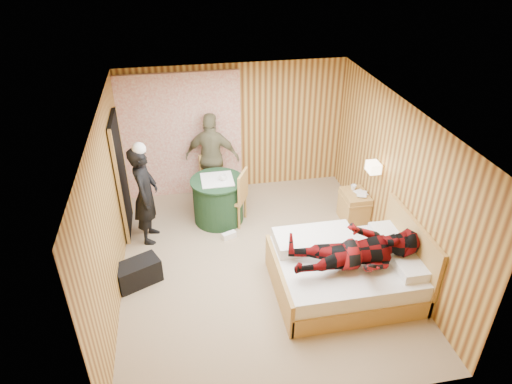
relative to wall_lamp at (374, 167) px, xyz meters
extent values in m
cube|color=#9E8268|center=(-1.92, -0.45, -1.30)|extent=(4.20, 5.00, 0.01)
cube|color=white|center=(-1.92, -0.45, 1.20)|extent=(4.20, 5.00, 0.01)
cube|color=gold|center=(-1.92, 2.05, -0.05)|extent=(4.20, 0.02, 2.50)
cube|color=gold|center=(-4.02, -0.45, -0.05)|extent=(0.02, 5.00, 2.50)
cube|color=gold|center=(0.18, -0.45, -0.05)|extent=(0.02, 5.00, 2.50)
cube|color=white|center=(-2.92, 1.98, -0.10)|extent=(2.20, 0.08, 2.40)
cube|color=black|center=(-3.98, 0.95, -0.28)|extent=(0.06, 0.90, 2.05)
cylinder|color=gold|center=(0.08, 0.00, 0.00)|extent=(0.18, 0.04, 0.04)
cube|color=beige|center=(0.00, 0.00, 0.00)|extent=(0.18, 0.24, 0.16)
cube|color=tan|center=(-0.82, -1.23, -1.15)|extent=(1.95, 1.56, 0.29)
cube|color=white|center=(-0.82, -1.23, -0.89)|extent=(1.89, 1.50, 0.24)
cube|color=tan|center=(-1.80, -1.23, -1.03)|extent=(0.06, 1.56, 0.55)
cube|color=tan|center=(0.14, -1.23, -0.76)|extent=(0.06, 1.56, 1.07)
cube|color=white|center=(-0.06, -1.60, -0.70)|extent=(0.37, 0.54, 0.14)
cube|color=white|center=(-0.06, -0.86, -0.70)|extent=(0.37, 0.54, 0.14)
cube|color=white|center=(-1.16, -0.79, -0.68)|extent=(1.17, 0.58, 0.18)
cube|color=tan|center=(-0.04, 0.43, -1.02)|extent=(0.41, 0.57, 0.57)
cube|color=tan|center=(-0.04, 0.43, -0.84)|extent=(0.43, 0.59, 0.03)
cylinder|color=#1D3F25|center=(-2.41, 0.90, -0.90)|extent=(0.87, 0.87, 0.80)
cylinder|color=#1D3F25|center=(-2.41, 0.90, -0.50)|extent=(0.94, 0.94, 0.03)
cube|color=white|center=(-2.41, 0.90, -0.47)|extent=(0.63, 0.63, 0.01)
cube|color=tan|center=(-2.41, 1.55, -0.85)|extent=(0.52, 0.52, 0.05)
cube|color=tan|center=(-2.46, 1.74, -0.60)|extent=(0.41, 0.15, 0.46)
cylinder|color=tan|center=(-2.52, 1.34, -1.08)|extent=(0.04, 0.04, 0.43)
cylinder|color=tan|center=(-2.29, 1.76, -1.08)|extent=(0.04, 0.04, 0.43)
cube|color=tan|center=(-2.18, 0.80, -0.80)|extent=(0.62, 0.62, 0.06)
cube|color=tan|center=(-1.99, 0.71, -0.53)|extent=(0.25, 0.43, 0.51)
cylinder|color=tan|center=(-2.26, 1.05, -1.06)|extent=(0.04, 0.04, 0.47)
cylinder|color=tan|center=(-2.09, 0.55, -1.06)|extent=(0.04, 0.04, 0.47)
cube|color=black|center=(-3.77, -0.54, -1.12)|extent=(0.73, 0.59, 0.37)
cube|color=white|center=(-2.60, 0.66, -1.25)|extent=(0.25, 0.12, 0.11)
cube|color=white|center=(-2.30, 0.31, -1.25)|extent=(0.26, 0.18, 0.11)
imported|color=black|center=(-3.60, 0.56, -0.45)|extent=(0.49, 0.67, 1.70)
imported|color=#6D6949|center=(-2.41, 1.69, -0.44)|extent=(1.09, 0.70, 1.72)
imported|color=#6B0A0B|center=(-0.77, -1.43, -0.33)|extent=(0.86, 0.67, 1.77)
imported|color=white|center=(-0.04, 0.38, -0.72)|extent=(0.22, 0.26, 0.02)
imported|color=white|center=(-0.04, 0.38, -0.70)|extent=(0.24, 0.27, 0.02)
imported|color=white|center=(-0.04, 0.56, -0.69)|extent=(0.12, 0.12, 0.09)
imported|color=white|center=(-2.31, 0.85, -0.42)|extent=(0.13, 0.13, 0.10)
camera|label=1|loc=(-3.00, -5.94, 3.37)|focal=32.00mm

